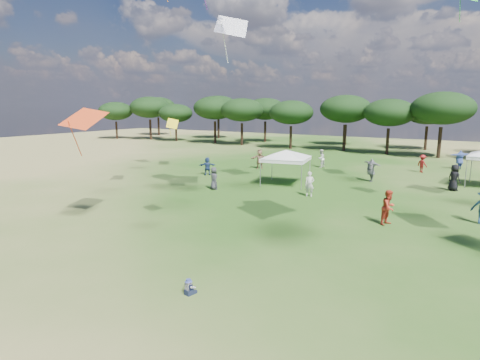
% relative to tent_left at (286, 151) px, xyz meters
% --- Properties ---
extents(ground, '(140.00, 140.00, 0.00)m').
position_rel_tent_left_xyz_m(ground, '(5.20, -20.65, -2.57)').
color(ground, '#2C5319').
rests_on(ground, ground).
extents(tree_line, '(108.78, 17.63, 7.77)m').
position_rel_tent_left_xyz_m(tree_line, '(7.59, 26.76, 2.86)').
color(tree_line, black).
rests_on(tree_line, ground).
extents(tent_left, '(6.58, 6.58, 2.99)m').
position_rel_tent_left_xyz_m(tent_left, '(0.00, 0.00, 0.00)').
color(tent_left, gray).
rests_on(tent_left, ground).
extents(toddler, '(0.38, 0.41, 0.53)m').
position_rel_tent_left_xyz_m(toddler, '(5.15, -18.39, -2.33)').
color(toddler, '#161C31').
rests_on(toddler, ground).
extents(festival_crowd, '(31.22, 23.81, 1.90)m').
position_rel_tent_left_xyz_m(festival_crowd, '(6.25, 4.55, -1.68)').
color(festival_crowd, '#2E2F33').
rests_on(festival_crowd, ground).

